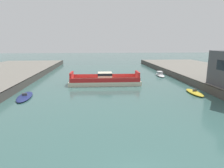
{
  "coord_description": "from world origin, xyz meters",
  "views": [
    {
      "loc": [
        -3.26,
        -12.7,
        10.82
      ],
      "look_at": [
        0.0,
        27.99,
        2.0
      ],
      "focal_mm": 30.63,
      "sensor_mm": 36.0,
      "label": 1
    }
  ],
  "objects_px": {
    "moored_boat_near_left": "(160,74)",
    "moored_boat_near_right": "(195,92)",
    "moored_boat_mid_right": "(25,97)",
    "chain_ferry": "(105,80)"
  },
  "relations": [
    {
      "from": "moored_boat_near_left",
      "to": "moored_boat_near_right",
      "type": "xyz_separation_m",
      "value": [
        0.03,
        -23.04,
        -0.25
      ]
    },
    {
      "from": "moored_boat_near_right",
      "to": "moored_boat_mid_right",
      "type": "height_order",
      "value": "moored_boat_near_right"
    },
    {
      "from": "moored_boat_near_left",
      "to": "moored_boat_mid_right",
      "type": "bearing_deg",
      "value": -146.8
    },
    {
      "from": "chain_ferry",
      "to": "moored_boat_near_right",
      "type": "bearing_deg",
      "value": -31.25
    },
    {
      "from": "chain_ferry",
      "to": "moored_boat_near_left",
      "type": "height_order",
      "value": "chain_ferry"
    },
    {
      "from": "moored_boat_near_right",
      "to": "moored_boat_mid_right",
      "type": "bearing_deg",
      "value": -179.59
    },
    {
      "from": "chain_ferry",
      "to": "moored_boat_near_right",
      "type": "distance_m",
      "value": 22.19
    },
    {
      "from": "moored_boat_mid_right",
      "to": "moored_boat_near_left",
      "type": "bearing_deg",
      "value": 33.2
    },
    {
      "from": "moored_boat_mid_right",
      "to": "chain_ferry",
      "type": "bearing_deg",
      "value": 35.21
    },
    {
      "from": "moored_boat_near_left",
      "to": "moored_boat_near_right",
      "type": "height_order",
      "value": "moored_boat_near_left"
    }
  ]
}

